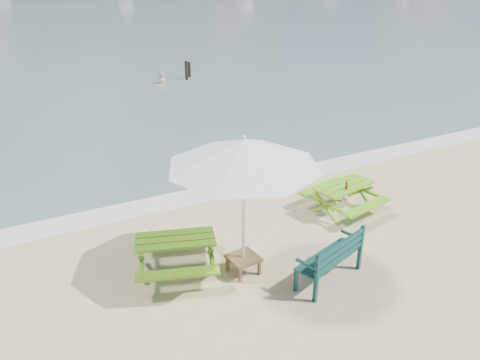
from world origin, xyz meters
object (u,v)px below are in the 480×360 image
park_bench (329,266)px  side_table (243,264)px  swimmer (162,88)px  patio_umbrella (244,153)px  picnic_table_right (343,199)px  beer_bottle (346,186)px  picnic_table_left (176,255)px

park_bench → side_table: size_ratio=2.62×
swimmer → patio_umbrella: bearing=-103.5°
picnic_table_right → patio_umbrella: size_ratio=0.63×
picnic_table_right → swimmer: picnic_table_right is taller
side_table → beer_bottle: beer_bottle is taller
picnic_table_right → park_bench: size_ratio=1.19×
picnic_table_right → side_table: size_ratio=3.13×
beer_bottle → picnic_table_left: bearing=-176.8°
patio_umbrella → beer_bottle: size_ratio=12.99×
park_bench → side_table: (-1.32, 0.93, -0.10)m
side_table → patio_umbrella: bearing=90.0°
patio_umbrella → swimmer: patio_umbrella is taller
swimmer → side_table: bearing=-103.5°
picnic_table_left → swimmer: size_ratio=1.18×
park_bench → beer_bottle: size_ratio=6.80×
swimmer → park_bench: bearing=-98.6°
park_bench → swimmer: park_bench is taller
picnic_table_right → patio_umbrella: 4.10m
picnic_table_left → patio_umbrella: size_ratio=0.67×
beer_bottle → swimmer: size_ratio=0.14×
beer_bottle → swimmer: beer_bottle is taller
patio_umbrella → beer_bottle: (3.18, 0.91, -1.71)m
side_table → picnic_table_right: bearing=18.6°
beer_bottle → park_bench: bearing=-135.4°
picnic_table_left → patio_umbrella: patio_umbrella is taller
picnic_table_right → park_bench: 2.85m
picnic_table_right → park_bench: (-1.99, -2.05, -0.05)m
picnic_table_right → beer_bottle: size_ratio=8.12×
picnic_table_right → patio_umbrella: bearing=-161.4°
picnic_table_left → picnic_table_right: (4.42, 0.45, -0.01)m
side_table → picnic_table_left: bearing=149.3°
picnic_table_left → beer_bottle: (4.30, 0.24, 0.44)m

